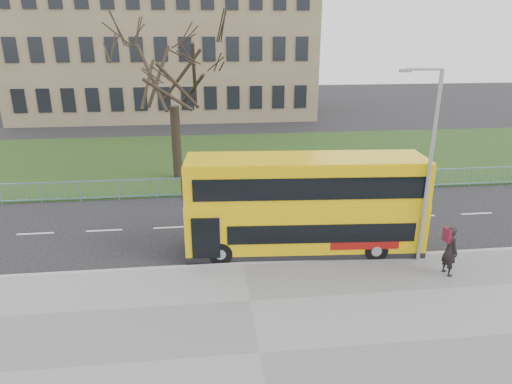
% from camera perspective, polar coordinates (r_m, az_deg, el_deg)
% --- Properties ---
extents(ground, '(120.00, 120.00, 0.00)m').
position_cam_1_polar(ground, '(19.17, -2.00, -7.05)').
color(ground, black).
rests_on(ground, ground).
extents(pavement, '(80.00, 10.50, 0.12)m').
position_cam_1_polar(pavement, '(13.46, 0.45, -19.66)').
color(pavement, slate).
rests_on(pavement, ground).
extents(kerb, '(80.00, 0.20, 0.14)m').
position_cam_1_polar(kerb, '(17.77, -1.60, -9.06)').
color(kerb, gray).
rests_on(kerb, ground).
extents(grass_verge, '(80.00, 15.40, 0.08)m').
position_cam_1_polar(grass_verge, '(32.57, -4.04, 4.25)').
color(grass_verge, '#203914').
rests_on(grass_verge, ground).
extents(guard_railing, '(40.00, 0.12, 1.10)m').
position_cam_1_polar(guard_railing, '(25.06, -3.23, 0.80)').
color(guard_railing, '#6B9BBF').
rests_on(guard_railing, ground).
extents(bare_tree, '(7.25, 7.25, 10.35)m').
position_cam_1_polar(bare_tree, '(27.37, -10.29, 12.23)').
color(bare_tree, black).
rests_on(bare_tree, grass_verge).
extents(civic_building, '(30.00, 15.00, 14.00)m').
position_cam_1_polar(civic_building, '(52.27, -11.10, 17.40)').
color(civic_building, '#7E6950').
rests_on(civic_building, ground).
extents(yellow_bus, '(9.50, 2.87, 3.92)m').
position_cam_1_polar(yellow_bus, '(18.22, 6.08, -1.38)').
color(yellow_bus, '#E6B609').
rests_on(yellow_bus, ground).
extents(pedestrian, '(0.57, 0.76, 1.88)m').
position_cam_1_polar(pedestrian, '(18.03, 23.07, -6.77)').
color(pedestrian, black).
rests_on(pedestrian, pavement).
extents(street_lamp, '(1.54, 0.26, 7.27)m').
position_cam_1_polar(street_lamp, '(17.67, 20.69, 3.61)').
color(street_lamp, gray).
rests_on(street_lamp, pavement).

